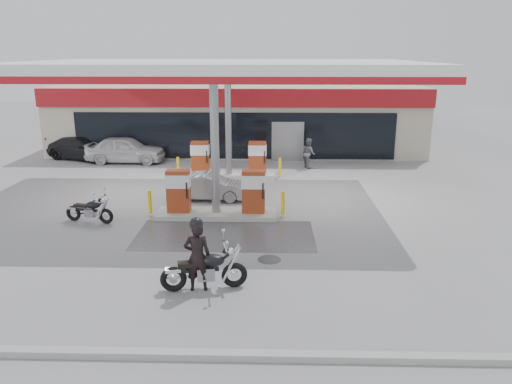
# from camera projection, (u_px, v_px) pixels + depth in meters

# --- Properties ---
(ground) EXTENTS (90.00, 90.00, 0.00)m
(ground) POSITION_uv_depth(u_px,v_px,m) (210.00, 235.00, 16.88)
(ground) COLOR gray
(ground) RESTS_ON ground
(wet_patch) EXTENTS (6.00, 3.00, 0.00)m
(wet_patch) POSITION_uv_depth(u_px,v_px,m) (225.00, 235.00, 16.87)
(wet_patch) COLOR #4C4C4F
(wet_patch) RESTS_ON ground
(drain_cover) EXTENTS (0.70, 0.70, 0.01)m
(drain_cover) POSITION_uv_depth(u_px,v_px,m) (269.00, 259.00, 14.91)
(drain_cover) COLOR #38383A
(drain_cover) RESTS_ON ground
(kerb) EXTENTS (28.00, 0.25, 0.15)m
(kerb) POSITION_uv_depth(u_px,v_px,m) (171.00, 354.00, 10.13)
(kerb) COLOR gray
(kerb) RESTS_ON ground
(store_building) EXTENTS (22.00, 8.22, 4.00)m
(store_building) POSITION_uv_depth(u_px,v_px,m) (239.00, 116.00, 31.66)
(store_building) COLOR #BCB49D
(store_building) RESTS_ON ground
(canopy) EXTENTS (16.00, 10.02, 5.51)m
(canopy) POSITION_uv_depth(u_px,v_px,m) (221.00, 70.00, 20.25)
(canopy) COLOR silver
(canopy) RESTS_ON ground
(pump_island_near) EXTENTS (5.14, 1.30, 1.78)m
(pump_island_near) POSITION_uv_depth(u_px,v_px,m) (216.00, 198.00, 18.61)
(pump_island_near) COLOR #9E9E99
(pump_island_near) RESTS_ON ground
(pump_island_far) EXTENTS (5.14, 1.30, 1.78)m
(pump_island_far) POSITION_uv_depth(u_px,v_px,m) (229.00, 163.00, 24.38)
(pump_island_far) COLOR #9E9E99
(pump_island_far) RESTS_ON ground
(main_motorcycle) EXTENTS (2.26, 0.87, 1.17)m
(main_motorcycle) POSITION_uv_depth(u_px,v_px,m) (206.00, 271.00, 12.94)
(main_motorcycle) COLOR black
(main_motorcycle) RESTS_ON ground
(biker_main) EXTENTS (0.73, 0.52, 1.87)m
(biker_main) POSITION_uv_depth(u_px,v_px,m) (197.00, 256.00, 12.79)
(biker_main) COLOR black
(biker_main) RESTS_ON ground
(parked_motorcycle) EXTENTS (1.88, 0.81, 0.97)m
(parked_motorcycle) POSITION_uv_depth(u_px,v_px,m) (90.00, 211.00, 18.03)
(parked_motorcycle) COLOR black
(parked_motorcycle) RESTS_ON ground
(sedan_white) EXTENTS (4.37, 1.85, 1.47)m
(sedan_white) POSITION_uv_depth(u_px,v_px,m) (125.00, 149.00, 27.61)
(sedan_white) COLOR silver
(sedan_white) RESTS_ON ground
(attendant) EXTENTS (0.84, 0.94, 1.59)m
(attendant) POSITION_uv_depth(u_px,v_px,m) (309.00, 153.00, 26.36)
(attendant) COLOR slate
(attendant) RESTS_ON ground
(hatchback_silver) EXTENTS (3.37, 1.27, 1.10)m
(hatchback_silver) POSITION_uv_depth(u_px,v_px,m) (208.00, 187.00, 20.79)
(hatchback_silver) COLOR gray
(hatchback_silver) RESTS_ON ground
(parked_car_left) EXTENTS (4.81, 3.27, 1.29)m
(parked_car_left) POSITION_uv_depth(u_px,v_px,m) (83.00, 148.00, 28.47)
(parked_car_left) COLOR black
(parked_car_left) RESTS_ON ground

